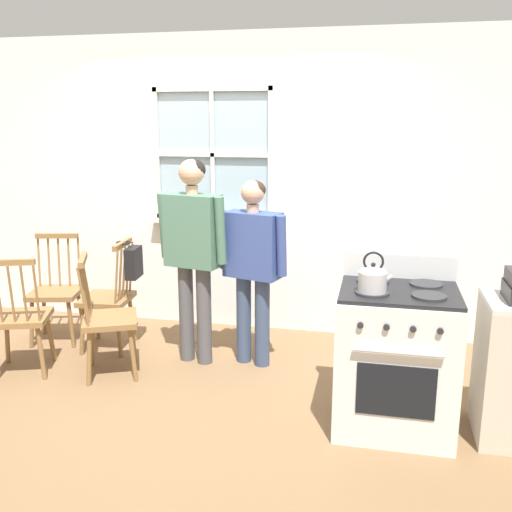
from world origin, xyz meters
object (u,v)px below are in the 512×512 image
at_px(chair_near_wall, 56,292).
at_px(stove, 395,357).
at_px(chair_center_cluster, 107,320).
at_px(kettle, 373,278).
at_px(handbag, 133,262).
at_px(chair_by_window, 109,299).
at_px(potted_plant, 199,212).
at_px(chair_near_stove, 20,319).
at_px(person_elderly_left, 193,242).
at_px(person_teen_center, 253,257).

distance_m(chair_near_wall, stove, 3.07).
distance_m(chair_center_cluster, kettle, 2.13).
bearing_deg(handbag, chair_by_window, -174.76).
bearing_deg(chair_center_cluster, chair_near_wall, 29.72).
distance_m(stove, potted_plant, 2.43).
bearing_deg(chair_near_stove, chair_by_window, -145.59).
height_order(chair_center_cluster, person_elderly_left, person_elderly_left).
bearing_deg(handbag, chair_near_wall, 175.84).
bearing_deg(handbag, stove, -21.20).
height_order(person_teen_center, kettle, person_teen_center).
bearing_deg(chair_center_cluster, person_elderly_left, -81.90).
bearing_deg(stove, kettle, -141.43).
relative_size(chair_near_stove, person_teen_center, 0.64).
bearing_deg(kettle, chair_near_stove, 172.79).
bearing_deg(chair_near_stove, person_elderly_left, -177.84).
bearing_deg(person_teen_center, chair_near_wall, -168.34).
bearing_deg(person_elderly_left, handbag, 179.41).
height_order(person_elderly_left, kettle, person_elderly_left).
bearing_deg(person_elderly_left, potted_plant, 117.01).
distance_m(chair_by_window, chair_near_stove, 0.75).
height_order(chair_near_stove, handbag, same).
distance_m(chair_by_window, chair_center_cluster, 0.54).
bearing_deg(person_elderly_left, person_teen_center, 19.49).
xyz_separation_m(chair_by_window, person_elderly_left, (0.81, -0.11, 0.56)).
relative_size(stove, handbag, 3.53).
relative_size(chair_near_stove, kettle, 3.86).
xyz_separation_m(chair_near_stove, handbag, (0.68, 0.63, 0.34)).
distance_m(chair_near_wall, person_elderly_left, 1.49).
distance_m(chair_center_cluster, potted_plant, 1.42).
relative_size(chair_by_window, handbag, 3.10).
distance_m(person_elderly_left, person_teen_center, 0.48).
bearing_deg(chair_near_wall, handbag, -17.69).
height_order(chair_near_stove, stove, stove).
relative_size(person_teen_center, handbag, 4.87).
distance_m(chair_near_stove, kettle, 2.75).
distance_m(chair_by_window, person_teen_center, 1.36).
bearing_deg(chair_center_cluster, person_teen_center, -92.09).
distance_m(person_elderly_left, stove, 1.80).
height_order(chair_near_stove, person_teen_center, person_teen_center).
bearing_deg(handbag, kettle, -25.93).
relative_size(stove, potted_plant, 4.75).
relative_size(chair_by_window, potted_plant, 4.17).
xyz_separation_m(kettle, handbag, (-1.98, 0.97, -0.24)).
height_order(person_teen_center, potted_plant, person_teen_center).
height_order(chair_center_cluster, stove, stove).
relative_size(chair_near_wall, stove, 0.88).
height_order(person_elderly_left, potted_plant, person_elderly_left).
distance_m(person_teen_center, potted_plant, 1.04).
distance_m(person_elderly_left, handbag, 0.64).
xyz_separation_m(chair_center_cluster, person_teen_center, (1.06, 0.43, 0.45)).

